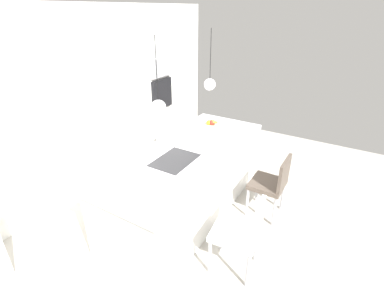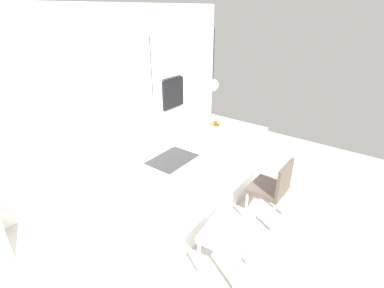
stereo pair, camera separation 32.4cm
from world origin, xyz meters
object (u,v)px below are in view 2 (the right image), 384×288
at_px(oven, 173,93).
at_px(chair_middle, 273,187).
at_px(microwave, 172,67).
at_px(chair_near, 231,235).
at_px(fruit_bowl, 215,126).

relative_size(oven, chair_middle, 0.64).
xyz_separation_m(microwave, chair_near, (-2.14, -2.55, -1.04)).
bearing_deg(oven, chair_near, -129.93).
bearing_deg(chair_near, fruit_bowl, 38.52).
bearing_deg(fruit_bowl, microwave, 61.85).
distance_m(oven, chair_near, 3.37).
xyz_separation_m(microwave, chair_middle, (-1.10, -2.55, -1.03)).
bearing_deg(microwave, chair_near, -129.93).
distance_m(microwave, chair_middle, 2.96).
bearing_deg(microwave, oven, 0.00).
height_order(fruit_bowl, chair_near, fruit_bowl).
distance_m(oven, chair_middle, 2.83).
height_order(microwave, chair_middle, microwave).
bearing_deg(chair_middle, microwave, 66.78).
xyz_separation_m(fruit_bowl, microwave, (0.79, 1.48, 0.57)).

